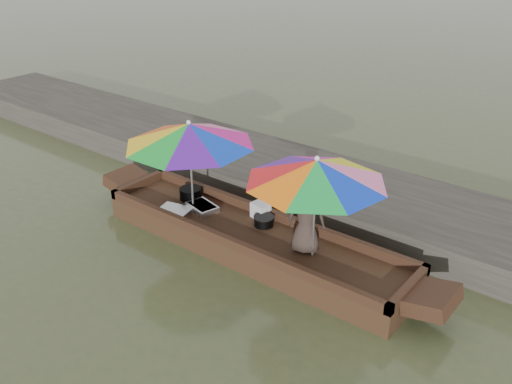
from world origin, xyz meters
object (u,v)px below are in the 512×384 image
Objects in this scene: umbrella_bow at (191,166)px; umbrella_stern at (315,208)px; vendor at (306,217)px; tray_crayfish at (202,207)px; charcoal_grill at (264,221)px; tray_scallop at (175,210)px; cooking_pot at (191,194)px; boat_hull at (252,241)px; supply_bag at (261,210)px.

umbrella_bow is 1.07× the size of umbrella_stern.
umbrella_stern reaches higher than vendor.
umbrella_bow is at bearing -154.34° from tray_crayfish.
tray_scallop is at bearing -159.15° from charcoal_grill.
charcoal_grill is (1.57, 0.03, -0.03)m from cooking_pot.
umbrella_bow is at bearing -40.03° from cooking_pot.
tray_crayfish is 2.13m from vendor.
umbrella_stern is at bearing -1.78° from tray_crayfish.
tray_scallop is (0.13, -0.52, -0.07)m from cooking_pot.
boat_hull is 18.86× the size of supply_bag.
cooking_pot is 0.73× the size of tray_crayfish.
tray_scallop is 1.68× the size of charcoal_grill.
boat_hull is 1.58m from umbrella_bow.
supply_bag is 0.25× the size of vendor.
cooking_pot reaches higher than tray_crayfish.
umbrella_stern is (1.09, -0.27, 0.70)m from charcoal_grill.
vendor reaches higher than boat_hull.
vendor reaches higher than supply_bag.
charcoal_grill is at bearing -41.50° from supply_bag.
vendor is (2.37, 0.32, 0.53)m from tray_scallop.
tray_scallop is at bearing -16.88° from vendor.
supply_bag is 0.13× the size of umbrella_bow.
tray_scallop is 1.86× the size of supply_bag.
vendor is 0.27m from umbrella_stern.
umbrella_stern is (0.16, -0.05, 0.21)m from vendor.
charcoal_grill is (1.13, 0.21, 0.03)m from tray_crayfish.
vendor is at bearing 7.74° from tray_scallop.
tray_scallop is at bearing -169.15° from boat_hull.
vendor reaches higher than tray_crayfish.
tray_scallop reaches higher than boat_hull.
tray_scallop is 0.25× the size of umbrella_bow.
umbrella_bow is (-0.14, -0.07, 0.73)m from tray_crayfish.
umbrella_bow is (-1.28, -0.27, 0.70)m from charcoal_grill.
tray_crayfish is 0.26× the size of umbrella_stern.
boat_hull is at bearing 180.00° from umbrella_stern.
charcoal_grill is 1.08m from vendor.
cooking_pot is at bearing 104.66° from tray_scallop.
tray_scallop is at bearing -131.35° from tray_crayfish.
tray_crayfish reaches higher than boat_hull.
tray_crayfish is at bearing -169.73° from charcoal_grill.
cooking_pot is 0.34× the size of vendor.
cooking_pot is at bearing 174.76° from umbrella_stern.
vendor is at bearing 162.37° from umbrella_stern.
umbrella_bow is at bearing -157.39° from supply_bag.
umbrella_bow reaches higher than tray_crayfish.
tray_crayfish is 1.15m from charcoal_grill.
umbrella_bow is (0.29, -0.24, 0.68)m from cooking_pot.
boat_hull is 1.59m from cooking_pot.
boat_hull is 1.46m from umbrella_stern.
boat_hull is at bearing -8.95° from cooking_pot.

